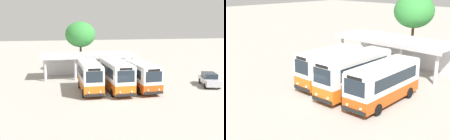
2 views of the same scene
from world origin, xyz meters
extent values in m
plane|color=#A39E93|center=(0.00, 0.00, 0.00)|extent=(180.00, 180.00, 0.00)
cylinder|color=black|center=(-1.33, 0.99, 0.45)|extent=(0.23, 0.90, 0.90)
cylinder|color=black|center=(-3.36, 0.97, 0.45)|extent=(0.23, 0.90, 0.90)
cylinder|color=black|center=(-1.37, 5.17, 0.45)|extent=(0.23, 0.90, 0.90)
cylinder|color=black|center=(-3.39, 5.15, 0.45)|extent=(0.23, 0.90, 0.90)
cube|color=orange|center=(-2.36, 3.07, 0.92)|extent=(2.18, 6.76, 1.07)
cube|color=white|center=(-2.36, 3.07, 2.37)|extent=(2.18, 6.76, 1.82)
cube|color=white|center=(-2.36, 3.07, 3.34)|extent=(2.11, 6.56, 0.12)
cube|color=black|center=(-2.33, -0.33, 0.52)|extent=(2.02, 0.12, 0.28)
cube|color=#1E2833|center=(-2.33, -0.29, 2.42)|extent=(1.74, 0.06, 1.19)
cube|color=black|center=(-2.33, -0.29, 3.16)|extent=(1.27, 0.06, 0.24)
cube|color=#1E2833|center=(-1.31, 3.18, 2.42)|extent=(0.08, 5.40, 1.00)
cube|color=#1E2833|center=(-3.41, 3.16, 2.42)|extent=(0.08, 5.40, 1.00)
sphere|color=#EAEACC|center=(-1.75, -0.32, 0.83)|extent=(0.20, 0.20, 0.20)
sphere|color=#EAEACC|center=(-2.92, -0.33, 0.83)|extent=(0.20, 0.20, 0.20)
cylinder|color=black|center=(1.82, 0.64, 0.45)|extent=(0.26, 0.91, 0.90)
cylinder|color=black|center=(-0.32, 0.55, 0.45)|extent=(0.26, 0.91, 0.90)
cylinder|color=black|center=(1.62, 5.41, 0.45)|extent=(0.26, 0.91, 0.90)
cylinder|color=black|center=(-0.52, 5.33, 0.45)|extent=(0.26, 0.91, 0.90)
cube|color=orange|center=(0.65, 2.98, 0.92)|extent=(2.56, 7.79, 1.08)
cube|color=white|center=(0.65, 2.98, 2.40)|extent=(2.56, 7.79, 1.88)
cube|color=white|center=(0.65, 2.98, 3.40)|extent=(2.48, 7.56, 0.12)
cube|color=black|center=(0.81, -0.90, 0.52)|extent=(2.13, 0.19, 0.28)
cube|color=#1E2833|center=(0.81, -0.85, 2.45)|extent=(1.84, 0.13, 1.22)
cube|color=black|center=(0.81, -0.85, 3.22)|extent=(1.34, 0.11, 0.24)
cube|color=#1E2833|center=(1.75, 3.13, 2.45)|extent=(0.29, 6.16, 1.03)
cube|color=#1E2833|center=(-0.47, 3.04, 2.45)|extent=(0.29, 6.16, 1.03)
sphere|color=#EAEACC|center=(1.42, -0.86, 0.83)|extent=(0.20, 0.20, 0.20)
sphere|color=#EAEACC|center=(0.19, -0.91, 0.83)|extent=(0.20, 0.20, 0.20)
cylinder|color=black|center=(4.86, 0.84, 0.45)|extent=(0.27, 0.91, 0.90)
cylinder|color=black|center=(2.72, 0.72, 0.45)|extent=(0.27, 0.91, 0.90)
cylinder|color=black|center=(4.60, 5.44, 0.45)|extent=(0.27, 0.91, 0.90)
cylinder|color=black|center=(2.46, 5.31, 0.45)|extent=(0.27, 0.91, 0.90)
cube|color=#D14C14|center=(3.66, 3.08, 0.85)|extent=(2.66, 7.54, 0.94)
cube|color=white|center=(3.66, 3.08, 2.19)|extent=(2.66, 7.54, 1.74)
cube|color=white|center=(3.66, 3.08, 3.12)|extent=(2.58, 7.32, 0.12)
cube|color=black|center=(3.87, -0.66, 0.52)|extent=(2.13, 0.22, 0.28)
cube|color=#1E2833|center=(3.87, -0.62, 2.24)|extent=(1.84, 0.15, 1.13)
cube|color=black|center=(3.87, -0.62, 2.94)|extent=(1.35, 0.13, 0.24)
cube|color=#1E2833|center=(4.76, 3.24, 2.24)|extent=(0.38, 5.93, 0.96)
cube|color=#1E2833|center=(2.54, 3.11, 2.24)|extent=(0.38, 5.93, 0.96)
sphere|color=#EAEACC|center=(4.48, -0.62, 0.83)|extent=(0.20, 0.20, 0.20)
sphere|color=#EAEACC|center=(3.25, -0.69, 0.83)|extent=(0.20, 0.20, 0.20)
cylinder|color=silver|center=(-7.50, 10.00, 1.60)|extent=(0.36, 0.36, 3.20)
cylinder|color=silver|center=(-3.50, 10.00, 1.60)|extent=(0.36, 0.36, 3.20)
cylinder|color=silver|center=(0.51, 10.00, 1.60)|extent=(0.36, 0.36, 3.20)
cylinder|color=silver|center=(4.51, 10.00, 1.60)|extent=(0.36, 0.36, 3.20)
cube|color=silver|center=(-1.49, 13.95, 1.60)|extent=(12.81, 0.20, 3.20)
cube|color=silver|center=(-1.49, 11.88, 3.30)|extent=(13.31, 4.85, 0.20)
cube|color=silver|center=(-1.49, 9.50, 3.06)|extent=(13.31, 0.10, 0.28)
cylinder|color=slate|center=(-1.87, 11.25, 0.22)|extent=(0.03, 0.03, 0.44)
cylinder|color=slate|center=(-2.23, 11.24, 0.22)|extent=(0.03, 0.03, 0.44)
cylinder|color=slate|center=(-1.88, 11.60, 0.22)|extent=(0.03, 0.03, 0.44)
cylinder|color=slate|center=(-2.24, 11.59, 0.22)|extent=(0.03, 0.03, 0.44)
cube|color=#1E4CB2|center=(-2.05, 11.42, 0.46)|extent=(0.45, 0.45, 0.04)
cube|color=#1E4CB2|center=(-2.06, 11.62, 0.66)|extent=(0.44, 0.05, 0.40)
cylinder|color=slate|center=(-1.16, 11.15, 0.22)|extent=(0.03, 0.03, 0.44)
cylinder|color=slate|center=(-1.51, 11.14, 0.22)|extent=(0.03, 0.03, 0.44)
cylinder|color=slate|center=(-1.17, 11.51, 0.22)|extent=(0.03, 0.03, 0.44)
cylinder|color=slate|center=(-1.52, 11.50, 0.22)|extent=(0.03, 0.03, 0.44)
cube|color=#1E4CB2|center=(-1.34, 11.33, 0.46)|extent=(0.45, 0.45, 0.04)
cube|color=#1E4CB2|center=(-1.35, 11.53, 0.66)|extent=(0.44, 0.05, 0.40)
cylinder|color=slate|center=(-0.44, 11.12, 0.22)|extent=(0.03, 0.03, 0.44)
cylinder|color=slate|center=(-0.79, 11.11, 0.22)|extent=(0.03, 0.03, 0.44)
cylinder|color=slate|center=(-0.45, 11.47, 0.22)|extent=(0.03, 0.03, 0.44)
cylinder|color=slate|center=(-0.80, 11.46, 0.22)|extent=(0.03, 0.03, 0.44)
cube|color=#1E4CB2|center=(-0.62, 11.29, 0.46)|extent=(0.45, 0.45, 0.04)
cube|color=#1E4CB2|center=(-0.63, 11.49, 0.66)|extent=(0.44, 0.05, 0.40)
cylinder|color=slate|center=(0.27, 11.17, 0.22)|extent=(0.03, 0.03, 0.44)
cylinder|color=slate|center=(-0.08, 11.16, 0.22)|extent=(0.03, 0.03, 0.44)
cylinder|color=slate|center=(0.26, 11.52, 0.22)|extent=(0.03, 0.03, 0.44)
cylinder|color=slate|center=(-0.09, 11.51, 0.22)|extent=(0.03, 0.03, 0.44)
cube|color=#1E4CB2|center=(0.09, 11.34, 0.46)|extent=(0.45, 0.45, 0.04)
cube|color=#1E4CB2|center=(0.09, 11.54, 0.66)|extent=(0.44, 0.05, 0.40)
cylinder|color=brown|center=(-2.13, 16.54, 2.07)|extent=(0.32, 0.32, 4.13)
ellipsoid|color=#338438|center=(-2.13, 16.54, 5.90)|extent=(4.71, 4.71, 4.00)
camera|label=1|loc=(-6.17, -27.60, 7.99)|focal=44.73mm
camera|label=2|loc=(17.08, -15.56, 9.45)|focal=49.07mm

